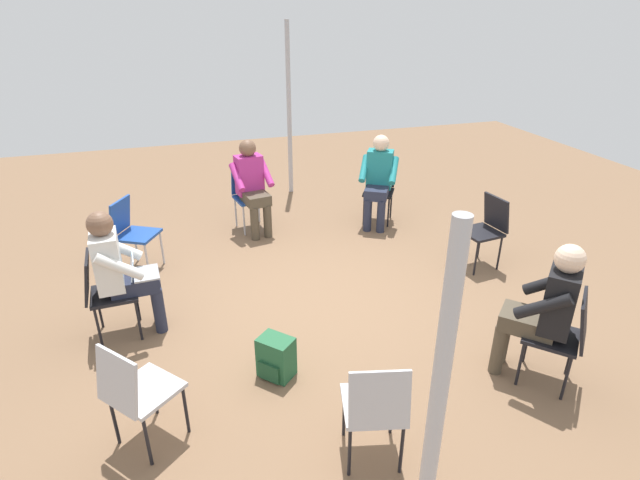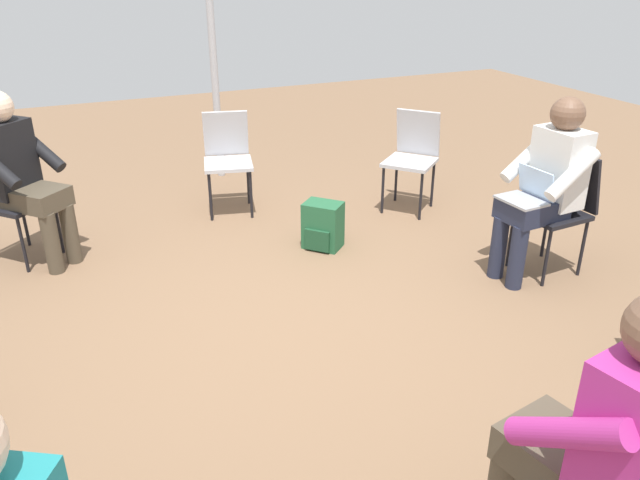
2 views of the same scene
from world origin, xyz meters
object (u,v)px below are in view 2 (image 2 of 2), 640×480
object	(u,v)px
chair_north	(560,204)
person_in_magenta	(603,434)
chair_southwest	(8,194)
chair_west	(227,155)
backpack_near_laptop_user	(323,228)
chair_northwest	(413,153)
person_in_black	(20,171)
person_with_laptop	(546,181)

from	to	relation	value
chair_north	person_in_magenta	size ratio (longest dim) A/B	0.69
chair_southwest	chair_west	bearing A→B (deg)	146.42
chair_west	backpack_near_laptop_user	bearing A→B (deg)	125.74
chair_northwest	person_in_magenta	bearing A→B (deg)	117.40
chair_north	person_in_black	size ratio (longest dim) A/B	0.69
person_with_laptop	person_in_magenta	xyz separation A→B (m)	(1.94, -1.53, 0.00)
person_in_magenta	backpack_near_laptop_user	size ratio (longest dim) A/B	3.44
chair_southwest	person_with_laptop	bearing A→B (deg)	108.66
chair_northwest	person_in_black	world-z (taller)	person_in_black
chair_west	person_in_black	size ratio (longest dim) A/B	0.69
backpack_near_laptop_user	chair_southwest	bearing A→B (deg)	-109.62
chair_west	person_in_magenta	size ratio (longest dim) A/B	0.69
chair_west	person_in_magenta	xyz separation A→B (m)	(4.00, 0.07, 0.20)
chair_southwest	person_in_magenta	bearing A→B (deg)	72.33
person_with_laptop	person_in_black	distance (m)	3.59
chair_north	person_with_laptop	size ratio (longest dim) A/B	0.69
chair_northwest	chair_west	bearing A→B (deg)	27.38
chair_northwest	chair_north	bearing A→B (deg)	151.67
chair_north	chair_west	distance (m)	2.70
chair_north	person_in_magenta	xyz separation A→B (m)	(1.95, -1.70, 0.20)
chair_north	chair_southwest	bearing A→B (deg)	59.49
chair_southwest	chair_northwest	bearing A→B (deg)	131.00
chair_north	person_in_black	world-z (taller)	person_in_black
person_in_magenta	chair_west	bearing A→B (deg)	80.67
person_in_black	chair_northwest	bearing A→B (deg)	133.04
person_with_laptop	person_in_black	world-z (taller)	same
person_in_black	backpack_near_laptop_user	distance (m)	2.18
backpack_near_laptop_user	chair_north	bearing A→B (deg)	53.69
chair_southwest	backpack_near_laptop_user	distance (m)	2.29
person_with_laptop	backpack_near_laptop_user	bearing A→B (deg)	45.80
chair_southwest	backpack_near_laptop_user	bearing A→B (deg)	117.06
person_in_magenta	chair_northwest	bearing A→B (deg)	57.19
chair_southwest	person_in_black	bearing A→B (deg)	90.00
chair_southwest	person_in_magenta	size ratio (longest dim) A/B	0.69
chair_west	person_with_laptop	distance (m)	2.61
chair_southwest	chair_west	distance (m)	1.73
chair_west	person_in_magenta	bearing A→B (deg)	104.76
person_with_laptop	person_in_black	bearing A→B (deg)	59.02
chair_north	chair_west	size ratio (longest dim) A/B	1.00
chair_northwest	chair_southwest	bearing A→B (deg)	44.19
chair_southwest	person_in_black	world-z (taller)	person_in_black
chair_north	chair_southwest	world-z (taller)	same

